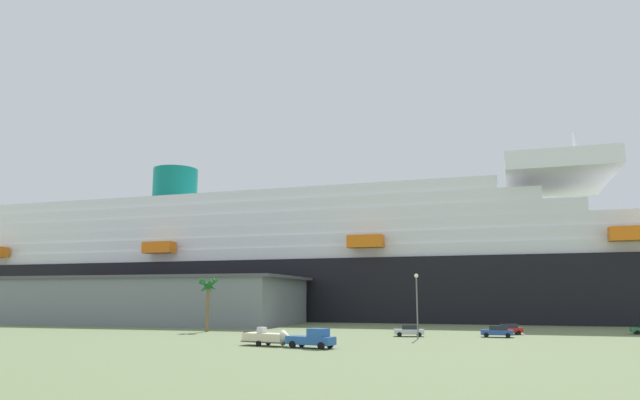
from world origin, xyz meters
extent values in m
plane|color=#66754C|center=(0.00, 30.00, 0.00)|extent=(600.00, 600.00, 0.00)
cube|color=black|center=(-24.74, 65.17, 7.16)|extent=(227.94, 40.08, 14.31)
cube|color=white|center=(-24.74, 65.17, 15.77)|extent=(200.62, 36.68, 2.92)
cube|color=white|center=(-29.29, 65.27, 18.68)|extent=(192.51, 35.93, 2.92)
cube|color=white|center=(-33.83, 65.37, 21.60)|extent=(183.83, 35.05, 2.92)
cube|color=white|center=(-38.37, 65.47, 24.51)|extent=(173.30, 34.58, 2.92)
cube|color=white|center=(-42.92, 65.57, 27.43)|extent=(164.94, 33.82, 2.92)
cube|color=white|center=(-47.46, 65.67, 30.34)|extent=(156.17, 32.78, 2.92)
cube|color=white|center=(43.41, 63.69, 33.80)|extent=(23.56, 39.15, 4.00)
cylinder|color=#0C7266|center=(-58.82, 65.91, 36.98)|extent=(12.93, 12.93, 10.36)
cylinder|color=silver|center=(47.95, 63.59, 37.80)|extent=(0.80, 0.80, 12.00)
cube|color=orange|center=(-51.64, 47.47, 17.81)|extent=(8.07, 3.37, 2.80)
cube|color=orange|center=(1.36, 46.32, 17.81)|extent=(8.07, 3.37, 2.80)
cube|color=orange|center=(54.37, 45.17, 17.81)|extent=(8.07, 3.37, 2.80)
cube|color=slate|center=(-44.49, 31.93, 4.64)|extent=(65.15, 28.13, 9.29)
cube|color=#4C4C51|center=(-44.49, 31.93, 9.59)|extent=(67.75, 29.25, 0.60)
cube|color=#2659A5|center=(8.10, -15.42, 0.85)|extent=(5.91, 3.26, 0.90)
cube|color=#2659A5|center=(9.08, -15.66, 1.75)|extent=(2.39, 2.26, 0.90)
cube|color=#26333F|center=(9.73, -15.82, 1.66)|extent=(0.49, 1.66, 0.63)
cylinder|color=black|center=(10.24, -14.91, 0.40)|extent=(0.84, 0.46, 0.80)
cylinder|color=black|center=(9.77, -16.86, 0.40)|extent=(0.84, 0.46, 0.80)
cylinder|color=black|center=(6.59, -14.03, 0.40)|extent=(0.84, 0.46, 0.80)
cylinder|color=black|center=(6.12, -15.97, 0.40)|extent=(0.84, 0.46, 0.80)
cube|color=#595960|center=(2.04, -13.96, 0.47)|extent=(6.25, 3.15, 0.16)
cube|color=#595960|center=(5.48, -14.79, 0.47)|extent=(1.93, 0.58, 0.10)
cylinder|color=black|center=(2.01, -12.92, 0.32)|extent=(0.67, 0.36, 0.64)
cylinder|color=black|center=(1.54, -14.86, 0.32)|extent=(0.67, 0.36, 0.64)
cube|color=beige|center=(2.04, -13.96, 1.00)|extent=(5.76, 3.22, 0.90)
cone|color=beige|center=(5.07, -14.69, 1.00)|extent=(1.59, 2.03, 1.80)
cube|color=silver|center=(1.51, -13.83, 1.80)|extent=(1.01, 1.16, 0.70)
cube|color=black|center=(-0.80, -13.27, 1.00)|extent=(0.47, 0.57, 1.10)
cylinder|color=brown|center=(-17.61, 8.95, 3.70)|extent=(0.58, 0.58, 7.40)
cone|color=#1E6628|center=(-17.21, 8.94, 7.50)|extent=(0.80, 3.13, 2.35)
cone|color=#1E6628|center=(-17.27, 9.15, 7.50)|extent=(2.27, 3.18, 1.82)
cone|color=#1E6628|center=(-17.55, 9.35, 7.50)|extent=(3.35, 1.17, 1.82)
cone|color=#1E6628|center=(-17.78, 9.31, 7.50)|extent=(3.20, 2.01, 2.10)
cone|color=#1E6628|center=(-17.97, 9.12, 7.50)|extent=(1.90, 2.96, 2.61)
cone|color=#1E6628|center=(-18.00, 8.87, 7.50)|extent=(1.34, 3.33, 1.95)
cone|color=#1E6628|center=(-17.76, 8.58, 7.50)|extent=(3.19, 1.80, 2.24)
cone|color=#1E6628|center=(-17.53, 8.56, 7.50)|extent=(2.97, 1.24, 2.68)
cone|color=#1E6628|center=(-17.35, 8.64, 7.50)|extent=(2.67, 2.41, 2.66)
sphere|color=#1E6628|center=(-17.61, 8.95, 7.40)|extent=(1.10, 1.10, 1.10)
cylinder|color=slate|center=(17.96, 2.20, 4.18)|extent=(0.20, 0.20, 8.35)
sphere|color=#F9F2CC|center=(17.96, 2.20, 8.60)|extent=(0.56, 0.56, 0.56)
cylinder|color=black|center=(48.94, 20.91, 0.33)|extent=(0.66, 0.23, 0.66)
cylinder|color=black|center=(48.96, 22.78, 0.33)|extent=(0.66, 0.23, 0.66)
cube|color=#264C99|center=(28.37, 8.83, 0.68)|extent=(4.49, 1.87, 0.70)
cube|color=#1E232D|center=(28.60, 8.83, 1.31)|extent=(2.53, 1.65, 0.55)
cylinder|color=black|center=(26.88, 7.98, 0.33)|extent=(0.66, 0.23, 0.66)
cylinder|color=black|center=(26.92, 9.75, 0.33)|extent=(0.66, 0.23, 0.66)
cylinder|color=black|center=(29.82, 7.92, 0.33)|extent=(0.66, 0.23, 0.66)
cylinder|color=black|center=(29.86, 9.68, 0.33)|extent=(0.66, 0.23, 0.66)
cube|color=silver|center=(16.06, 6.98, 0.68)|extent=(4.55, 2.64, 0.70)
cube|color=#1E232D|center=(16.27, 7.02, 1.31)|extent=(2.67, 2.09, 0.55)
cylinder|color=black|center=(14.86, 5.80, 0.33)|extent=(0.69, 0.35, 0.66)
cylinder|color=black|center=(14.50, 7.60, 0.33)|extent=(0.69, 0.35, 0.66)
cylinder|color=black|center=(17.62, 6.36, 0.33)|extent=(0.69, 0.35, 0.66)
cylinder|color=black|center=(17.26, 8.16, 0.33)|extent=(0.69, 0.35, 0.66)
cube|color=red|center=(29.99, 15.84, 0.68)|extent=(4.54, 2.65, 0.70)
cube|color=#1E232D|center=(30.20, 15.88, 1.31)|extent=(2.66, 2.13, 0.55)
cylinder|color=black|center=(28.77, 14.64, 0.33)|extent=(0.69, 0.33, 0.66)
cylinder|color=black|center=(28.43, 16.55, 0.33)|extent=(0.69, 0.33, 0.66)
cylinder|color=black|center=(31.54, 15.14, 0.33)|extent=(0.69, 0.33, 0.66)
cylinder|color=black|center=(31.20, 17.04, 0.33)|extent=(0.69, 0.33, 0.66)
camera|label=1|loc=(28.27, -79.24, 5.77)|focal=32.42mm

